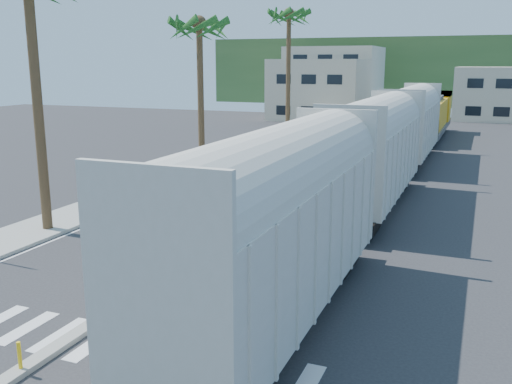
% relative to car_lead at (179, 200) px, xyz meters
% --- Properties ---
extents(ground, '(140.00, 140.00, 0.00)m').
position_rel_car_lead_xyz_m(ground, '(3.80, -10.70, -0.80)').
color(ground, '#28282B').
rests_on(ground, ground).
extents(sidewalk, '(3.00, 90.00, 0.15)m').
position_rel_car_lead_xyz_m(sidewalk, '(-4.70, 14.30, -0.73)').
color(sidewalk, gray).
rests_on(sidewalk, ground).
extents(rails, '(1.56, 100.00, 0.06)m').
position_rel_car_lead_xyz_m(rails, '(8.80, 17.30, -0.77)').
color(rails, black).
rests_on(rails, ground).
extents(median, '(0.45, 60.00, 0.85)m').
position_rel_car_lead_xyz_m(median, '(3.80, 9.26, -0.72)').
color(median, gray).
rests_on(median, ground).
extents(crosswalk, '(14.00, 2.20, 0.01)m').
position_rel_car_lead_xyz_m(crosswalk, '(3.80, -12.70, -0.80)').
color(crosswalk, silver).
rests_on(crosswalk, ground).
extents(lane_markings, '(9.42, 90.00, 0.01)m').
position_rel_car_lead_xyz_m(lane_markings, '(1.65, 14.30, -0.80)').
color(lane_markings, silver).
rests_on(lane_markings, ground).
extents(freight_train, '(3.00, 60.94, 5.85)m').
position_rel_car_lead_xyz_m(freight_train, '(8.80, 10.82, 2.10)').
color(freight_train, beige).
rests_on(freight_train, ground).
extents(palm_trees, '(3.50, 37.20, 13.75)m').
position_rel_car_lead_xyz_m(palm_trees, '(-4.30, 12.00, 10.00)').
color(palm_trees, brown).
rests_on(palm_trees, ground).
extents(buildings, '(38.00, 27.00, 10.00)m').
position_rel_car_lead_xyz_m(buildings, '(-2.61, 60.95, 3.56)').
color(buildings, '#C3B69B').
rests_on(buildings, ground).
extents(hillside, '(80.00, 20.00, 12.00)m').
position_rel_car_lead_xyz_m(hillside, '(3.80, 89.30, 5.20)').
color(hillside, '#385628').
rests_on(hillside, ground).
extents(car_lead, '(2.09, 4.79, 1.61)m').
position_rel_car_lead_xyz_m(car_lead, '(0.00, 0.00, 0.00)').
color(car_lead, black).
rests_on(car_lead, ground).
extents(car_second, '(1.76, 4.30, 1.38)m').
position_rel_car_lead_xyz_m(car_second, '(0.33, 5.94, -0.11)').
color(car_second, black).
rests_on(car_second, ground).
extents(car_third, '(2.82, 5.38, 1.47)m').
position_rel_car_lead_xyz_m(car_third, '(-0.25, 10.88, -0.07)').
color(car_third, black).
rests_on(car_third, ground).
extents(car_rear, '(2.78, 5.02, 1.32)m').
position_rel_car_lead_xyz_m(car_rear, '(0.56, 17.87, -0.14)').
color(car_rear, '#A7AAAC').
rests_on(car_rear, ground).
extents(cyclist, '(1.25, 2.02, 2.20)m').
position_rel_car_lead_xyz_m(cyclist, '(4.06, -9.08, -0.11)').
color(cyclist, '#9EA0A5').
rests_on(cyclist, ground).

